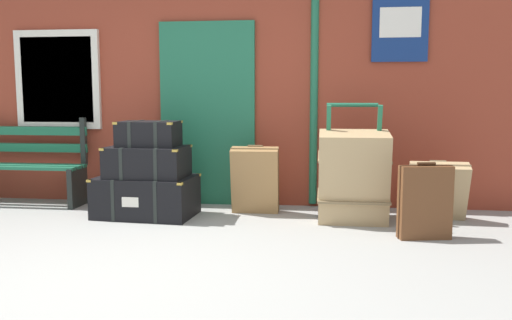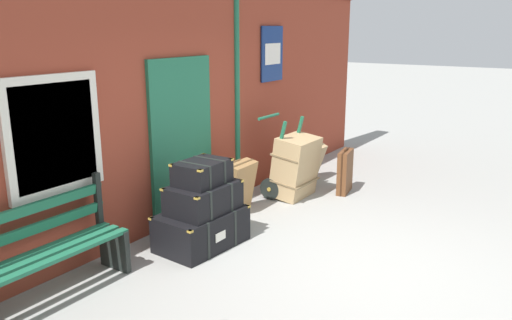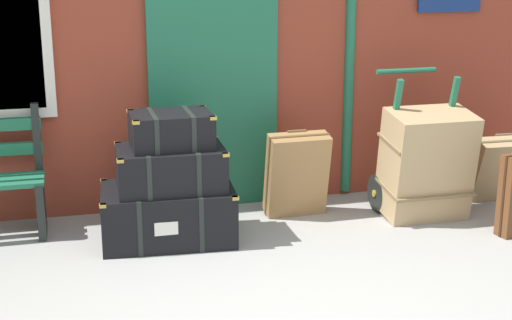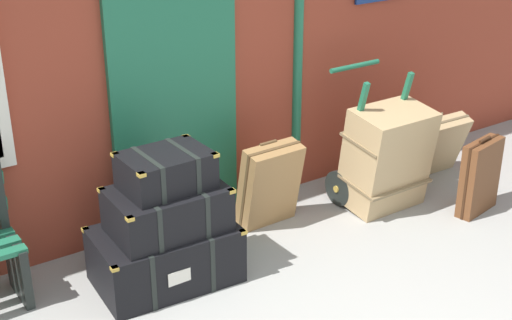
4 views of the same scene
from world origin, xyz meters
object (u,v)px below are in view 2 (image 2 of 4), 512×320
steamer_trunk_middle (203,198)px  suitcase_brown (238,187)px  large_brown_trunk (295,166)px  suitcase_olive (345,172)px  steamer_trunk_top (202,172)px  platform_bench (44,254)px  porters_trolley (285,177)px  steamer_trunk_base (202,228)px  suitcase_oxblood (310,162)px

steamer_trunk_middle → suitcase_brown: size_ratio=1.12×
large_brown_trunk → suitcase_olive: bearing=-41.4°
large_brown_trunk → steamer_trunk_top: bearing=179.2°
platform_bench → steamer_trunk_top: size_ratio=2.60×
porters_trolley → steamer_trunk_base: bearing=-175.9°
platform_bench → steamer_trunk_top: platform_bench is taller
steamer_trunk_top → large_brown_trunk: bearing=-0.8°
platform_bench → steamer_trunk_base: size_ratio=1.52×
porters_trolley → suitcase_oxblood: bearing=2.3°
steamer_trunk_base → suitcase_oxblood: size_ratio=1.72×
steamer_trunk_top → steamer_trunk_base: bearing=-173.2°
platform_bench → large_brown_trunk: 3.88m
suitcase_oxblood → suitcase_olive: suitcase_olive is taller
large_brown_trunk → suitcase_oxblood: bearing=13.8°
suitcase_oxblood → steamer_trunk_top: bearing=-176.5°
platform_bench → suitcase_brown: bearing=-3.4°
steamer_trunk_top → suitcase_oxblood: size_ratio=1.01×
large_brown_trunk → steamer_trunk_base: bearing=179.4°
platform_bench → large_brown_trunk: (3.85, -0.47, 0.02)m
porters_trolley → large_brown_trunk: (-0.00, -0.18, 0.19)m
steamer_trunk_base → steamer_trunk_middle: 0.37m
steamer_trunk_top → suitcase_oxblood: (2.96, 0.18, -0.57)m
suitcase_oxblood → steamer_trunk_middle: bearing=-176.1°
suitcase_brown → suitcase_olive: (1.62, -0.83, -0.04)m
platform_bench → suitcase_oxblood: size_ratio=2.61×
steamer_trunk_top → suitcase_olive: steamer_trunk_top is taller
steamer_trunk_middle → suitcase_brown: (1.09, 0.29, -0.22)m
steamer_trunk_base → suitcase_brown: bearing=13.9°
platform_bench → steamer_trunk_middle: (1.74, -0.46, 0.14)m
porters_trolley → platform_bench: bearing=175.7°
steamer_trunk_base → large_brown_trunk: (2.14, -0.02, 0.25)m
steamer_trunk_base → steamer_trunk_top: size_ratio=1.71×
steamer_trunk_base → suitcase_brown: (1.12, 0.28, 0.15)m
steamer_trunk_middle → suitcase_olive: bearing=-11.2°
suitcase_brown → suitcase_olive: suitcase_brown is taller
suitcase_brown → large_brown_trunk: bearing=-16.4°
platform_bench → suitcase_oxblood: 4.72m
steamer_trunk_base → suitcase_olive: bearing=-11.4°
porters_trolley → suitcase_oxblood: size_ratio=1.94×
platform_bench → suitcase_brown: platform_bench is taller
large_brown_trunk → suitcase_olive: size_ratio=1.34×
platform_bench → large_brown_trunk: platform_bench is taller
platform_bench → steamer_trunk_base: bearing=-14.6°
steamer_trunk_top → steamer_trunk_middle: bearing=-126.2°
steamer_trunk_base → porters_trolley: (2.14, 0.15, 0.06)m
porters_trolley → suitcase_brown: size_ratio=1.61×
steamer_trunk_top → large_brown_trunk: (2.10, -0.03, -0.41)m
steamer_trunk_top → porters_trolley: 2.19m
porters_trolley → suitcase_olive: porters_trolley is taller
suitcase_oxblood → porters_trolley: bearing=-177.7°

